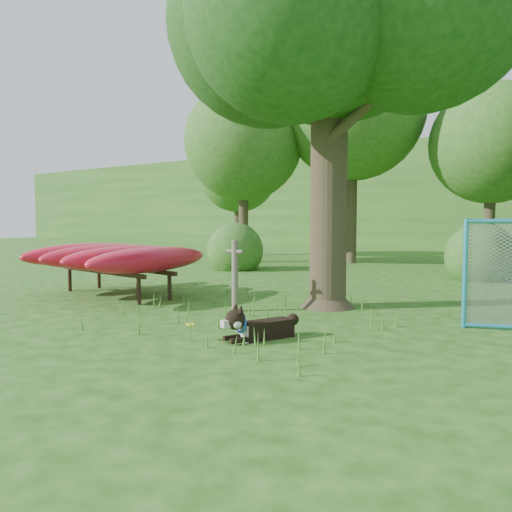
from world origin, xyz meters
The scene contains 12 objects.
ground centered at (0.00, 0.00, 0.00)m, with size 80.00×80.00×0.00m, color #1C4D0F.
wooden_post centered at (-0.50, 1.57, 0.64)m, with size 0.33×0.12×1.22m.
kayak_rack centered at (-3.64, 1.63, 0.81)m, with size 3.28×3.40×1.06m.
husky_dog centered at (0.99, 0.08, 0.18)m, with size 0.63×1.04×0.50m.
wildflower_clump centered at (0.33, -0.47, 0.19)m, with size 0.11×0.11×0.24m.
bg_tree_a centered at (-6.50, 10.00, 4.48)m, with size 4.40×4.40×6.70m.
bg_tree_b centered at (-3.00, 12.00, 5.61)m, with size 5.20×5.20×8.22m.
bg_tree_c centered at (1.50, 13.00, 4.11)m, with size 4.00×4.00×6.12m.
bg_tree_f centered at (-9.00, 13.00, 3.73)m, with size 3.60×3.60×5.55m.
shrub_left centered at (-5.00, 7.50, 0.00)m, with size 1.80×1.80×1.80m, color #2B5C1D.
shrub_mid centered at (2.00, 9.00, 0.00)m, with size 1.80×1.80×1.80m, color #2B5C1D.
wooded_hillside centered at (0.00, 28.00, 3.00)m, with size 80.00×12.00×6.00m, color #2B5C1D.
Camera 1 is at (4.64, -5.18, 1.54)m, focal length 35.00 mm.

